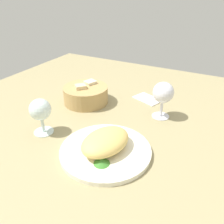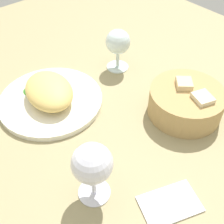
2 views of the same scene
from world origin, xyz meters
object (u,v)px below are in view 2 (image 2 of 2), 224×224
object	(u,v)px
plate	(51,100)
wine_glass_near	(92,165)
bread_basket	(186,102)
wine_glass_far	(118,44)
folded_napkin	(170,203)

from	to	relation	value
plate	wine_glass_near	world-z (taller)	wine_glass_near
bread_basket	wine_glass_near	xyz separation A→B (cm)	(2.93, -30.32, 5.50)
bread_basket	wine_glass_far	size ratio (longest dim) A/B	1.49
bread_basket	wine_glass_far	distance (cm)	25.07
plate	bread_basket	bearing A→B (deg)	43.09
bread_basket	plate	bearing A→B (deg)	-136.91
wine_glass_near	wine_glass_far	distance (cm)	41.14
bread_basket	folded_napkin	size ratio (longest dim) A/B	1.60
wine_glass_far	folded_napkin	bearing A→B (deg)	-28.83
wine_glass_far	bread_basket	bearing A→B (deg)	-0.29
bread_basket	wine_glass_near	distance (cm)	30.96
bread_basket	wine_glass_far	xyz separation A→B (cm)	(-24.70, 0.13, 4.29)
bread_basket	wine_glass_near	bearing A→B (deg)	-84.47
plate	folded_napkin	world-z (taller)	plate
wine_glass_far	plate	bearing A→B (deg)	-89.15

